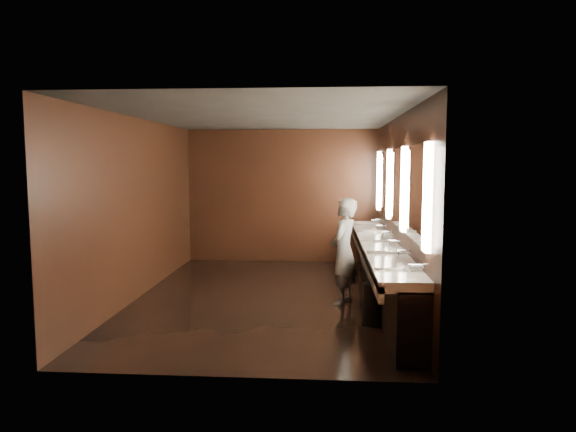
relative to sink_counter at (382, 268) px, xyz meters
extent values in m
plane|color=black|center=(-1.79, 0.00, -0.50)|extent=(6.00, 6.00, 0.00)
cube|color=#2D2D2B|center=(-1.79, 0.00, 2.30)|extent=(4.00, 6.00, 0.02)
cube|color=black|center=(-1.79, 3.00, 0.90)|extent=(4.00, 0.02, 2.80)
cube|color=black|center=(-1.79, -3.00, 0.90)|extent=(4.00, 0.02, 2.80)
cube|color=black|center=(-3.79, 0.00, 0.90)|extent=(0.02, 6.00, 2.80)
cube|color=black|center=(0.21, 0.00, 0.90)|extent=(0.02, 6.00, 2.80)
cube|color=black|center=(0.03, 0.00, -0.09)|extent=(0.36, 5.40, 0.81)
cube|color=white|center=(-0.07, 0.00, 0.35)|extent=(0.55, 5.40, 0.12)
cube|color=white|center=(-0.31, 0.00, 0.27)|extent=(0.06, 5.40, 0.18)
cylinder|color=silver|center=(0.12, -2.20, 0.49)|extent=(0.18, 0.04, 0.04)
cylinder|color=silver|center=(0.12, -1.32, 0.49)|extent=(0.18, 0.04, 0.04)
cylinder|color=silver|center=(0.12, -0.44, 0.49)|extent=(0.18, 0.04, 0.04)
cylinder|color=silver|center=(0.12, 0.44, 0.49)|extent=(0.18, 0.04, 0.04)
cylinder|color=silver|center=(0.12, 1.32, 0.49)|extent=(0.18, 0.04, 0.04)
cylinder|color=silver|center=(0.12, 2.20, 0.49)|extent=(0.18, 0.04, 0.04)
cube|color=#FFEACD|center=(0.18, -2.40, 1.25)|extent=(0.06, 0.22, 1.15)
cube|color=white|center=(0.19, -1.60, 1.25)|extent=(0.03, 1.32, 1.15)
cube|color=#FFEACD|center=(0.18, -0.80, 1.25)|extent=(0.06, 0.23, 1.15)
cube|color=white|center=(0.19, 0.00, 1.25)|extent=(0.03, 1.32, 1.15)
cube|color=#FFEACD|center=(0.18, 0.80, 1.25)|extent=(0.06, 0.23, 1.15)
cube|color=white|center=(0.19, 1.60, 1.25)|extent=(0.03, 1.32, 1.15)
cube|color=#FFEACD|center=(0.18, 2.40, 1.25)|extent=(0.06, 0.22, 1.15)
imported|color=#84B0C6|center=(-0.60, -0.25, 0.30)|extent=(0.57, 0.68, 1.59)
cylinder|color=black|center=(-0.22, -1.18, -0.23)|extent=(0.36, 0.36, 0.53)
camera|label=1|loc=(-0.90, -7.82, 1.62)|focal=32.00mm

